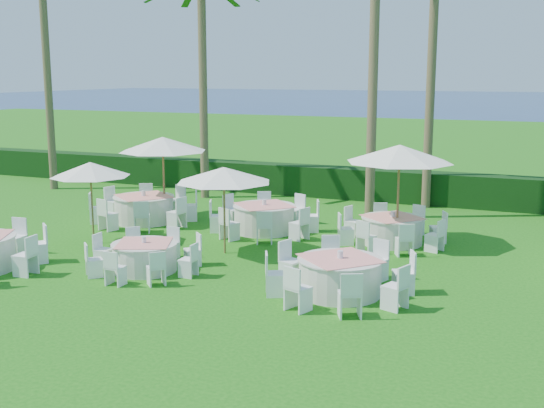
{
  "coord_description": "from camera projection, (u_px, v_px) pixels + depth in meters",
  "views": [
    {
      "loc": [
        8.47,
        -13.56,
        4.87
      ],
      "look_at": [
        1.37,
        3.5,
        1.3
      ],
      "focal_mm": 45.0,
      "sensor_mm": 36.0,
      "label": 1
    }
  ],
  "objects": [
    {
      "name": "ground",
      "position": [
        164.0,
        278.0,
        16.41
      ],
      "size": [
        120.0,
        120.0,
        0.0
      ],
      "primitive_type": "plane",
      "color": "#166010",
      "rests_on": "ground"
    },
    {
      "name": "hedge",
      "position": [
        322.0,
        181.0,
        27.17
      ],
      "size": [
        34.0,
        1.0,
        1.2
      ],
      "primitive_type": "cube",
      "color": "black",
      "rests_on": "ground"
    },
    {
      "name": "ocean",
      "position": [
        500.0,
        103.0,
        108.87
      ],
      "size": [
        260.0,
        260.0,
        0.0
      ],
      "primitive_type": "plane",
      "color": "#081D54",
      "rests_on": "ground"
    },
    {
      "name": "banquet_table_b",
      "position": [
        145.0,
        256.0,
        16.94
      ],
      "size": [
        2.85,
        2.85,
        0.88
      ],
      "color": "beige",
      "rests_on": "ground"
    },
    {
      "name": "banquet_table_c",
      "position": [
        340.0,
        275.0,
        15.15
      ],
      "size": [
        3.27,
        3.27,
        1.0
      ],
      "color": "beige",
      "rests_on": "ground"
    },
    {
      "name": "banquet_table_d",
      "position": [
        144.0,
        208.0,
        22.5
      ],
      "size": [
        3.5,
        3.5,
        1.05
      ],
      "color": "beige",
      "rests_on": "ground"
    },
    {
      "name": "banquet_table_e",
      "position": [
        264.0,
        218.0,
        21.12
      ],
      "size": [
        3.3,
        3.3,
        1.02
      ],
      "color": "beige",
      "rests_on": "ground"
    },
    {
      "name": "banquet_table_f",
      "position": [
        392.0,
        229.0,
        19.67
      ],
      "size": [
        3.09,
        3.09,
        0.95
      ],
      "color": "beige",
      "rests_on": "ground"
    },
    {
      "name": "umbrella_a",
      "position": [
        90.0,
        169.0,
        19.37
      ],
      "size": [
        2.27,
        2.27,
        2.37
      ],
      "color": "brown",
      "rests_on": "ground"
    },
    {
      "name": "umbrella_b",
      "position": [
        224.0,
        175.0,
        18.28
      ],
      "size": [
        2.62,
        2.62,
        2.38
      ],
      "color": "brown",
      "rests_on": "ground"
    },
    {
      "name": "umbrella_c",
      "position": [
        163.0,
        144.0,
        22.5
      ],
      "size": [
        2.92,
        2.92,
        2.79
      ],
      "color": "brown",
      "rests_on": "ground"
    },
    {
      "name": "umbrella_d",
      "position": [
        400.0,
        154.0,
        19.13
      ],
      "size": [
        3.04,
        3.04,
        2.88
      ],
      "color": "brown",
      "rests_on": "ground"
    },
    {
      "name": "palm_a",
      "position": [
        46.0,
        61.0,
        28.03
      ],
      "size": [
        4.38,
        4.23,
        9.75
      ],
      "color": "brown",
      "rests_on": "ground"
    },
    {
      "name": "palm_b",
      "position": [
        203.0,
        77.0,
        26.16
      ],
      "size": [
        4.29,
        4.35,
        8.47
      ],
      "color": "brown",
      "rests_on": "ground"
    },
    {
      "name": "palm_c",
      "position": [
        374.0,
        39.0,
        22.12
      ],
      "size": [
        4.33,
        4.31,
        10.95
      ],
      "color": "brown",
      "rests_on": "ground"
    },
    {
      "name": "palm_d",
      "position": [
        432.0,
        59.0,
        24.04
      ],
      "size": [
        4.15,
        4.4,
        9.72
      ],
      "color": "brown",
      "rests_on": "ground"
    }
  ]
}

